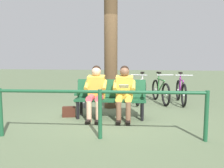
% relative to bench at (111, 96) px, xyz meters
% --- Properties ---
extents(ground_plane, '(40.00, 40.00, 0.00)m').
position_rel_bench_xyz_m(ground_plane, '(0.08, 0.13, -0.51)').
color(ground_plane, '#566647').
extents(bench, '(1.61, 0.52, 0.87)m').
position_rel_bench_xyz_m(bench, '(0.00, 0.00, 0.00)').
color(bench, '#194C2D').
rests_on(bench, ground).
extents(person_reading, '(0.50, 0.77, 1.20)m').
position_rel_bench_xyz_m(person_reading, '(-0.32, 0.16, 0.16)').
color(person_reading, gold).
rests_on(person_reading, ground).
extents(person_companion, '(0.50, 0.77, 1.20)m').
position_rel_bench_xyz_m(person_companion, '(0.32, 0.17, 0.16)').
color(person_companion, gold).
rests_on(person_companion, ground).
extents(handbag, '(0.32, 0.20, 0.24)m').
position_rel_bench_xyz_m(handbag, '(0.97, 0.10, -0.39)').
color(handbag, '#3F1E14').
rests_on(handbag, ground).
extents(tree_trunk, '(0.36, 0.36, 3.03)m').
position_rel_bench_xyz_m(tree_trunk, '(0.13, -1.03, 1.01)').
color(tree_trunk, '#4C3823').
rests_on(tree_trunk, ground).
extents(litter_bin, '(0.37, 0.37, 0.73)m').
position_rel_bench_xyz_m(litter_bin, '(0.88, -1.04, -0.14)').
color(litter_bin, slate).
rests_on(litter_bin, ground).
extents(bicycle_red, '(0.48, 1.68, 0.94)m').
position_rel_bench_xyz_m(bicycle_red, '(-1.89, -1.87, -0.15)').
color(bicycle_red, black).
rests_on(bicycle_red, ground).
extents(bicycle_silver, '(0.55, 1.65, 0.94)m').
position_rel_bench_xyz_m(bicycle_silver, '(-1.28, -1.90, -0.15)').
color(bicycle_silver, black).
rests_on(bicycle_silver, ground).
extents(bicycle_green, '(0.48, 1.67, 0.94)m').
position_rel_bench_xyz_m(bicycle_green, '(-0.70, -1.80, -0.15)').
color(bicycle_green, black).
rests_on(bicycle_green, ground).
extents(railing_fence, '(3.58, 0.25, 0.85)m').
position_rel_bench_xyz_m(railing_fence, '(-0.01, 1.44, 0.10)').
color(railing_fence, '#194C2D').
rests_on(railing_fence, ground).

